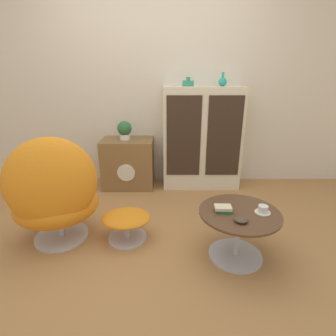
# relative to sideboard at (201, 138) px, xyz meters

# --- Properties ---
(ground_plane) EXTENTS (12.00, 12.00, 0.00)m
(ground_plane) POSITION_rel_sideboard_xyz_m (-0.59, -1.35, -0.62)
(ground_plane) COLOR #A87542
(wall_back) EXTENTS (6.40, 0.06, 2.60)m
(wall_back) POSITION_rel_sideboard_xyz_m (-0.59, 0.22, 0.68)
(wall_back) COLOR beige
(wall_back) RESTS_ON ground_plane
(sideboard) EXTENTS (0.95, 0.38, 1.24)m
(sideboard) POSITION_rel_sideboard_xyz_m (0.00, 0.00, 0.00)
(sideboard) COLOR beige
(sideboard) RESTS_ON ground_plane
(tv_console) EXTENTS (0.63, 0.44, 0.62)m
(tv_console) POSITION_rel_sideboard_xyz_m (-0.93, -0.03, -0.32)
(tv_console) COLOR brown
(tv_console) RESTS_ON ground_plane
(egg_chair) EXTENTS (0.87, 0.84, 0.97)m
(egg_chair) POSITION_rel_sideboard_xyz_m (-1.35, -1.24, -0.17)
(egg_chair) COLOR #B7B7BC
(egg_chair) RESTS_ON ground_plane
(ottoman) EXTENTS (0.42, 0.36, 0.25)m
(ottoman) POSITION_rel_sideboard_xyz_m (-0.78, -1.20, -0.44)
(ottoman) COLOR #B7B7BC
(ottoman) RESTS_ON ground_plane
(coffee_table) EXTENTS (0.62, 0.62, 0.40)m
(coffee_table) POSITION_rel_sideboard_xyz_m (0.12, -1.44, -0.37)
(coffee_table) COLOR #B7B7BC
(coffee_table) RESTS_ON ground_plane
(vase_leftmost) EXTENTS (0.13, 0.13, 0.10)m
(vase_leftmost) POSITION_rel_sideboard_xyz_m (-0.19, 0.00, 0.66)
(vase_leftmost) COLOR #2D8E6B
(vase_leftmost) RESTS_ON sideboard
(vase_inner_left) EXTENTS (0.10, 0.10, 0.15)m
(vase_inner_left) POSITION_rel_sideboard_xyz_m (0.21, 0.00, 0.67)
(vase_inner_left) COLOR teal
(vase_inner_left) RESTS_ON sideboard
(potted_plant) EXTENTS (0.17, 0.17, 0.23)m
(potted_plant) POSITION_rel_sideboard_xyz_m (-0.95, -0.03, 0.12)
(potted_plant) COLOR silver
(potted_plant) RESTS_ON tv_console
(teacup) EXTENTS (0.12, 0.12, 0.06)m
(teacup) POSITION_rel_sideboard_xyz_m (0.29, -1.45, -0.20)
(teacup) COLOR silver
(teacup) RESTS_ON coffee_table
(book_stack) EXTENTS (0.14, 0.10, 0.04)m
(book_stack) POSITION_rel_sideboard_xyz_m (-0.00, -1.43, -0.20)
(book_stack) COLOR #237038
(book_stack) RESTS_ON coffee_table
(bowl) EXTENTS (0.10, 0.10, 0.04)m
(bowl) POSITION_rel_sideboard_xyz_m (0.10, -1.58, -0.20)
(bowl) COLOR #4C3828
(bowl) RESTS_ON coffee_table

